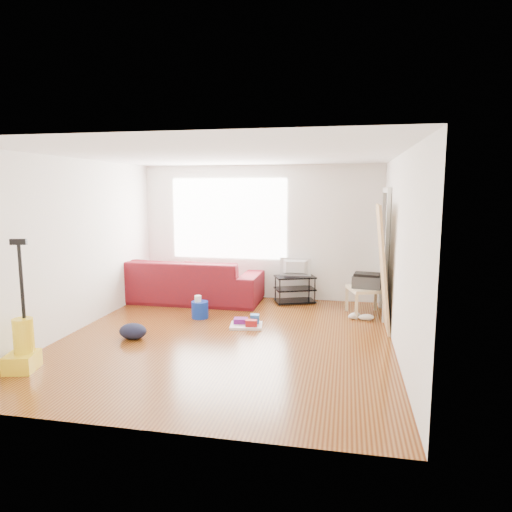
% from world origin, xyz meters
% --- Properties ---
extents(room, '(4.51, 5.01, 2.51)m').
position_xyz_m(room, '(0.07, 0.15, 1.25)').
color(room, '#531F08').
rests_on(room, ground).
extents(sofa, '(2.70, 1.05, 0.79)m').
position_xyz_m(sofa, '(-1.25, 1.95, 0.00)').
color(sofa, '#54101C').
rests_on(sofa, ground).
extents(tv_stand, '(0.81, 0.64, 0.49)m').
position_xyz_m(tv_stand, '(0.70, 2.22, 0.25)').
color(tv_stand, black).
rests_on(tv_stand, ground).
extents(tv, '(0.57, 0.07, 0.33)m').
position_xyz_m(tv, '(0.70, 2.22, 0.65)').
color(tv, black).
rests_on(tv, tv_stand).
extents(side_table, '(0.70, 0.70, 0.45)m').
position_xyz_m(side_table, '(1.95, 1.64, 0.38)').
color(side_table, beige).
rests_on(side_table, ground).
extents(printer, '(0.50, 0.41, 0.24)m').
position_xyz_m(printer, '(1.95, 1.64, 0.57)').
color(printer, '#38383A').
rests_on(printer, side_table).
extents(bucket, '(0.30, 0.30, 0.27)m').
position_xyz_m(bucket, '(-0.68, 0.91, 0.00)').
color(bucket, '#0E2EA2').
rests_on(bucket, ground).
extents(toilet_paper, '(0.11, 0.11, 0.10)m').
position_xyz_m(toilet_paper, '(-0.71, 0.89, 0.18)').
color(toilet_paper, white).
rests_on(toilet_paper, bucket).
extents(cleaning_tray, '(0.52, 0.44, 0.17)m').
position_xyz_m(cleaning_tray, '(0.17, 0.60, 0.05)').
color(cleaning_tray, silver).
rests_on(cleaning_tray, ground).
extents(backpack, '(0.43, 0.37, 0.22)m').
position_xyz_m(backpack, '(-1.27, -0.26, 0.00)').
color(backpack, black).
rests_on(backpack, ground).
extents(sneakers, '(0.44, 0.26, 0.10)m').
position_xyz_m(sneakers, '(1.85, 1.31, 0.05)').
color(sneakers, white).
rests_on(sneakers, ground).
extents(vacuum, '(0.39, 0.42, 1.51)m').
position_xyz_m(vacuum, '(-2.00, -1.52, 0.28)').
color(vacuum, yellow).
rests_on(vacuum, ground).
extents(door_panel, '(0.23, 0.74, 1.84)m').
position_xyz_m(door_panel, '(2.13, 0.85, 0.00)').
color(door_panel, '#A67F46').
rests_on(door_panel, ground).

